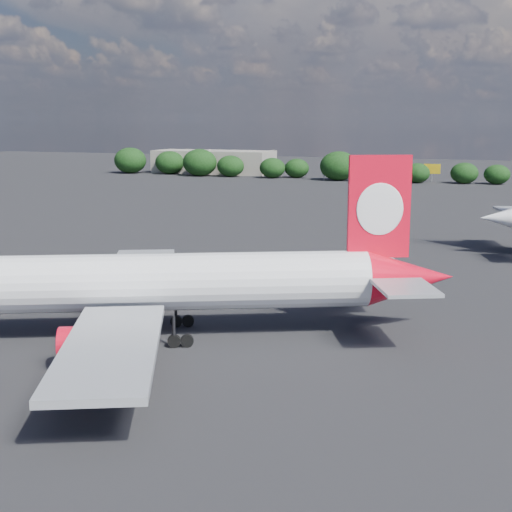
% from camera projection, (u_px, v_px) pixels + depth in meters
% --- Properties ---
extents(ground, '(500.00, 500.00, 0.00)m').
position_uv_depth(ground, '(264.00, 245.00, 110.17)').
color(ground, black).
rests_on(ground, ground).
extents(qantas_airliner, '(46.72, 45.05, 16.08)m').
position_uv_depth(qantas_airliner, '(171.00, 283.00, 62.79)').
color(qantas_airliner, white).
rests_on(qantas_airliner, ground).
extents(terminal_building, '(42.00, 16.00, 8.00)m').
position_uv_depth(terminal_building, '(214.00, 162.00, 252.98)').
color(terminal_building, gray).
rests_on(terminal_building, ground).
extents(highway_sign, '(6.00, 0.30, 4.50)m').
position_uv_depth(highway_sign, '(332.00, 171.00, 222.69)').
color(highway_sign, '#14671E').
rests_on(highway_sign, ground).
extents(billboard_yellow, '(5.00, 0.30, 5.50)m').
position_uv_depth(billboard_yellow, '(432.00, 169.00, 218.08)').
color(billboard_yellow, gold).
rests_on(billboard_yellow, ground).
extents(horizon_treeline, '(204.75, 15.95, 9.13)m').
position_uv_depth(horizon_treeline, '(371.00, 168.00, 221.77)').
color(horizon_treeline, black).
rests_on(horizon_treeline, ground).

